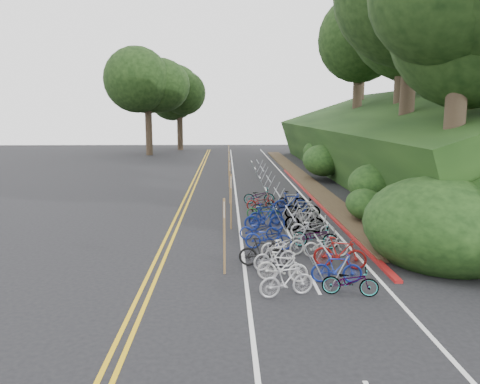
{
  "coord_description": "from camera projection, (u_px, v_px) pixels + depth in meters",
  "views": [
    {
      "loc": [
        0.4,
        -15.54,
        5.22
      ],
      "look_at": [
        1.07,
        7.28,
        1.3
      ],
      "focal_mm": 35.0,
      "sensor_mm": 36.0,
      "label": 1
    }
  ],
  "objects": [
    {
      "name": "signpost_near",
      "position": [
        224.0,
        231.0,
        15.02
      ],
      "size": [
        0.08,
        0.4,
        2.51
      ],
      "color": "brown",
      "rests_on": "ground"
    },
    {
      "name": "signposts_rest",
      "position": [
        229.0,
        172.0,
        29.75
      ],
      "size": [
        0.08,
        18.4,
        2.5
      ],
      "color": "brown",
      "rests_on": "ground"
    },
    {
      "name": "road_markings",
      "position": [
        231.0,
        206.0,
        26.15
      ],
      "size": [
        7.47,
        80.0,
        0.01
      ],
      "color": "gold",
      "rests_on": "ground"
    },
    {
      "name": "bike_racks_rest",
      "position": [
        268.0,
        183.0,
        28.93
      ],
      "size": [
        1.14,
        23.0,
        1.17
      ],
      "color": "gray",
      "rests_on": "ground"
    },
    {
      "name": "bike_rack_front",
      "position": [
        322.0,
        253.0,
        14.85
      ],
      "size": [
        1.1,
        2.57,
        1.09
      ],
      "color": "gray",
      "rests_on": "ground"
    },
    {
      "name": "tree_cluster",
      "position": [
        347.0,
        20.0,
        36.1
      ],
      "size": [
        33.16,
        54.63,
        19.66
      ],
      "color": "#2D2319",
      "rests_on": "ground"
    },
    {
      "name": "bike_front",
      "position": [
        263.0,
        252.0,
        15.9
      ],
      "size": [
        0.74,
        1.74,
        1.01
      ],
      "primitive_type": "imported",
      "rotation": [
        0.0,
        0.0,
        1.41
      ],
      "color": "black",
      "rests_on": "ground"
    },
    {
      "name": "red_curb",
      "position": [
        314.0,
        199.0,
        28.16
      ],
      "size": [
        0.25,
        28.0,
        0.1
      ],
      "primitive_type": "cube",
      "color": "maroon",
      "rests_on": "ground"
    },
    {
      "name": "embankment",
      "position": [
        394.0,
        148.0,
        34.88
      ],
      "size": [
        14.3,
        48.14,
        9.11
      ],
      "color": "black",
      "rests_on": "ground"
    },
    {
      "name": "bike_valet",
      "position": [
        289.0,
        225.0,
        19.77
      ],
      "size": [
        3.38,
        15.42,
        1.1
      ],
      "color": "#9E9EA3",
      "rests_on": "ground"
    },
    {
      "name": "ground",
      "position": [
        215.0,
        265.0,
        16.18
      ],
      "size": [
        120.0,
        120.0,
        0.0
      ],
      "primitive_type": "plane",
      "color": "black",
      "rests_on": "ground"
    }
  ]
}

